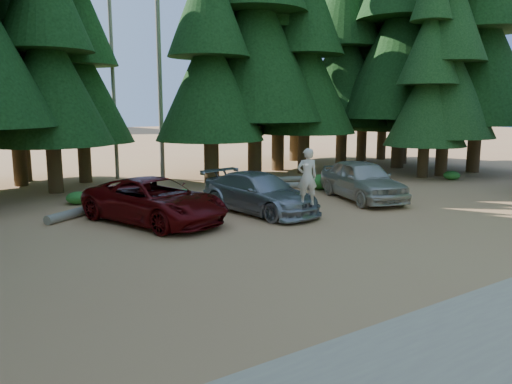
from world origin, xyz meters
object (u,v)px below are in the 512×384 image
Objects in this scene: frisbee_player at (307,177)px; log_mid at (300,185)px; silver_minivan_center at (259,193)px; log_left at (94,208)px; log_right at (305,179)px; red_pickup at (155,201)px; silver_minivan_right at (362,180)px.

frisbee_player is 7.38m from log_mid.
silver_minivan_center is at bearing -104.06° from log_mid.
silver_minivan_center is 1.11× the size of log_left.
log_left is at bearing -140.26° from log_mid.
log_right is (11.44, 1.59, -0.02)m from log_left.
red_pickup is 1.19× the size of log_left.
silver_minivan_center is 5.03m from silver_minivan_right.
red_pickup is at bearing -122.04° from log_mid.
log_mid is (4.38, 5.76, -1.44)m from frisbee_player.
frisbee_player is 0.42× the size of log_right.
red_pickup is 11.12m from log_right.
silver_minivan_center is 8.13m from log_right.
log_right is at bearing -25.25° from log_left.
log_mid is at bearing -33.30° from log_left.
log_left is (-5.10, 3.47, -0.57)m from silver_minivan_center.
silver_minivan_right is (8.87, -0.95, 0.09)m from red_pickup.
log_mid is at bearing -115.66° from log_right.
silver_minivan_right reaches higher than log_right.
silver_minivan_center is 6.19m from log_left.
silver_minivan_center is 1.47× the size of log_mid.
silver_minivan_right reaches higher than log_left.
red_pickup is at bearing 161.63° from silver_minivan_center.
red_pickup reaches higher than log_mid.
log_left is 1.01× the size of log_right.
silver_minivan_center is 5.88m from log_mid.
silver_minivan_right is (5.02, -0.30, 0.11)m from silver_minivan_center.
silver_minivan_right is 3.83m from log_mid.
silver_minivan_right reaches higher than silver_minivan_center.
log_mid is at bearing 111.37° from silver_minivan_right.
log_left is at bearing 176.55° from silver_minivan_right.
frisbee_player reaches higher than log_right.
silver_minivan_right is at bearing -12.32° from silver_minivan_center.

